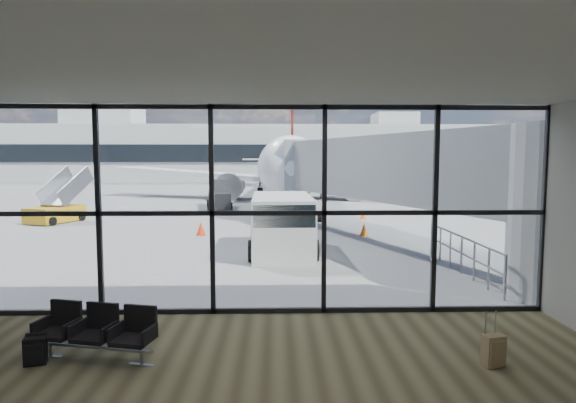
{
  "coord_description": "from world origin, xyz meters",
  "views": [
    {
      "loc": [
        0.15,
        -10.24,
        3.38
      ],
      "look_at": [
        0.5,
        3.0,
        2.17
      ],
      "focal_mm": 30.0,
      "sensor_mm": 36.0,
      "label": 1
    }
  ],
  "objects_px": {
    "belt_loader": "(219,199)",
    "mobile_stairs": "(57,212)",
    "seating_row": "(98,329)",
    "backpack": "(35,350)",
    "suitcase": "(494,350)",
    "airliner": "(292,165)",
    "service_van": "(282,224)"
  },
  "relations": [
    {
      "from": "belt_loader",
      "to": "mobile_stairs",
      "type": "xyz_separation_m",
      "value": [
        -7.75,
        -6.8,
        -0.06
      ]
    },
    {
      "from": "seating_row",
      "to": "belt_loader",
      "type": "relative_size",
      "value": 0.5
    },
    {
      "from": "backpack",
      "to": "belt_loader",
      "type": "relative_size",
      "value": 0.12
    },
    {
      "from": "backpack",
      "to": "mobile_stairs",
      "type": "distance_m",
      "value": 19.3
    },
    {
      "from": "suitcase",
      "to": "airliner",
      "type": "xyz_separation_m",
      "value": [
        -2.13,
        33.9,
        2.5
      ]
    },
    {
      "from": "backpack",
      "to": "airliner",
      "type": "distance_m",
      "value": 34.14
    },
    {
      "from": "seating_row",
      "to": "airliner",
      "type": "height_order",
      "value": "airliner"
    },
    {
      "from": "seating_row",
      "to": "service_van",
      "type": "relative_size",
      "value": 0.44
    },
    {
      "from": "backpack",
      "to": "service_van",
      "type": "bearing_deg",
      "value": 51.29
    },
    {
      "from": "seating_row",
      "to": "airliner",
      "type": "distance_m",
      "value": 33.74
    },
    {
      "from": "suitcase",
      "to": "airliner",
      "type": "relative_size",
      "value": 0.03
    },
    {
      "from": "service_van",
      "to": "belt_loader",
      "type": "xyz_separation_m",
      "value": [
        -4.01,
        15.35,
        -0.43
      ]
    },
    {
      "from": "belt_loader",
      "to": "backpack",
      "type": "bearing_deg",
      "value": -98.96
    },
    {
      "from": "backpack",
      "to": "service_van",
      "type": "relative_size",
      "value": 0.11
    },
    {
      "from": "suitcase",
      "to": "airliner",
      "type": "height_order",
      "value": "airliner"
    },
    {
      "from": "seating_row",
      "to": "mobile_stairs",
      "type": "bearing_deg",
      "value": 129.19
    },
    {
      "from": "airliner",
      "to": "belt_loader",
      "type": "relative_size",
      "value": 8.52
    },
    {
      "from": "mobile_stairs",
      "to": "suitcase",
      "type": "bearing_deg",
      "value": -29.13
    },
    {
      "from": "seating_row",
      "to": "airliner",
      "type": "relative_size",
      "value": 0.06
    },
    {
      "from": "seating_row",
      "to": "belt_loader",
      "type": "height_order",
      "value": "belt_loader"
    },
    {
      "from": "airliner",
      "to": "service_van",
      "type": "height_order",
      "value": "airliner"
    },
    {
      "from": "seating_row",
      "to": "airliner",
      "type": "xyz_separation_m",
      "value": [
        4.39,
        33.38,
        2.27
      ]
    },
    {
      "from": "airliner",
      "to": "service_van",
      "type": "xyz_separation_m",
      "value": [
        -1.17,
        -24.43,
        -1.73
      ]
    },
    {
      "from": "suitcase",
      "to": "seating_row",
      "type": "bearing_deg",
      "value": 161.6
    },
    {
      "from": "backpack",
      "to": "seating_row",
      "type": "bearing_deg",
      "value": 0.48
    },
    {
      "from": "service_van",
      "to": "mobile_stairs",
      "type": "bearing_deg",
      "value": 142.87
    },
    {
      "from": "airliner",
      "to": "seating_row",
      "type": "bearing_deg",
      "value": -95.27
    },
    {
      "from": "backpack",
      "to": "mobile_stairs",
      "type": "height_order",
      "value": "mobile_stairs"
    },
    {
      "from": "seating_row",
      "to": "airliner",
      "type": "bearing_deg",
      "value": 95.71
    },
    {
      "from": "belt_loader",
      "to": "suitcase",
      "type": "bearing_deg",
      "value": -82.21
    },
    {
      "from": "backpack",
      "to": "service_van",
      "type": "distance_m",
      "value": 10.13
    },
    {
      "from": "service_van",
      "to": "mobile_stairs",
      "type": "relative_size",
      "value": 1.31
    }
  ]
}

